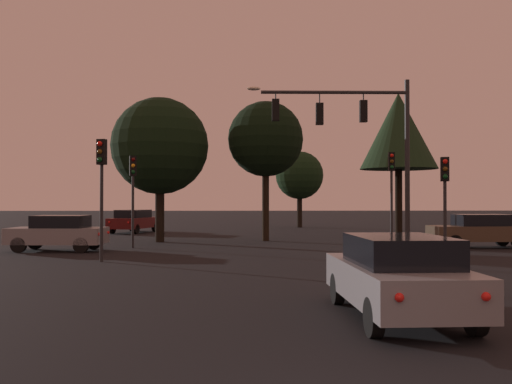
{
  "coord_description": "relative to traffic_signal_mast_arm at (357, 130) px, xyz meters",
  "views": [
    {
      "loc": [
        -1.25,
        -5.12,
        2.18
      ],
      "look_at": [
        -0.59,
        16.78,
        2.49
      ],
      "focal_mm": 39.52,
      "sensor_mm": 36.0,
      "label": 1
    }
  ],
  "objects": [
    {
      "name": "traffic_signal_mast_arm",
      "position": [
        0.0,
        0.0,
        0.0
      ],
      "size": [
        6.72,
        0.41,
        7.14
      ],
      "color": "#232326",
      "rests_on": "ground"
    },
    {
      "name": "ground_plane",
      "position": [
        -3.59,
        6.6,
        -5.05
      ],
      "size": [
        168.0,
        168.0,
        0.0
      ],
      "primitive_type": "plane",
      "color": "black",
      "rests_on": "ground"
    },
    {
      "name": "traffic_light_corner_right",
      "position": [
        -9.66,
        2.65,
        -2.08
      ],
      "size": [
        0.35,
        0.38,
        4.18
      ],
      "color": "#232326",
      "rests_on": "ground"
    },
    {
      "name": "traffic_light_median",
      "position": [
        2.79,
        -2.4,
        -2.36
      ],
      "size": [
        0.35,
        0.38,
        3.77
      ],
      "color": "#232326",
      "rests_on": "ground"
    },
    {
      "name": "tree_center_horizon",
      "position": [
        -0.06,
        21.47,
        -0.93
      ],
      "size": [
        3.79,
        3.79,
        6.03
      ],
      "color": "black",
      "rests_on": "ground"
    },
    {
      "name": "traffic_light_corner_left",
      "position": [
        -9.7,
        -3.04,
        -1.98
      ],
      "size": [
        0.35,
        0.38,
        4.32
      ],
      "color": "#232326",
      "rests_on": "ground"
    },
    {
      "name": "tree_left_far",
      "position": [
        -3.43,
        6.86,
        0.35
      ],
      "size": [
        4.01,
        4.01,
        7.43
      ],
      "color": "black",
      "rests_on": "ground"
    },
    {
      "name": "tree_behind_sign",
      "position": [
        4.97,
        11.31,
        1.35
      ],
      "size": [
        4.73,
        4.73,
        8.79
      ],
      "color": "black",
      "rests_on": "ground"
    },
    {
      "name": "traffic_light_far_side",
      "position": [
        2.58,
        4.15,
        -1.86
      ],
      "size": [
        0.32,
        0.36,
        4.5
      ],
      "color": "#232326",
      "rests_on": "ground"
    },
    {
      "name": "car_crossing_left",
      "position": [
        6.14,
        2.33,
        -4.25
      ],
      "size": [
        4.5,
        1.81,
        1.52
      ],
      "color": "#473828",
      "rests_on": "ground"
    },
    {
      "name": "car_crossing_right",
      "position": [
        -12.53,
        1.18,
        -4.25
      ],
      "size": [
        4.11,
        2.06,
        1.52
      ],
      "color": "gray",
      "rests_on": "ground"
    },
    {
      "name": "car_nearside_lane",
      "position": [
        -1.92,
        -12.73,
        -4.25
      ],
      "size": [
        1.96,
        4.47,
        1.52
      ],
      "color": "gray",
      "rests_on": "ground"
    },
    {
      "name": "car_far_lane",
      "position": [
        -11.85,
        14.67,
        -4.25
      ],
      "size": [
        2.98,
        4.64,
        1.52
      ],
      "color": "#4C0F0F",
      "rests_on": "ground"
    },
    {
      "name": "tree_right_cluster",
      "position": [
        -8.95,
        6.26,
        -0.09
      ],
      "size": [
        5.02,
        5.02,
        7.49
      ],
      "color": "black",
      "rests_on": "ground"
    }
  ]
}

